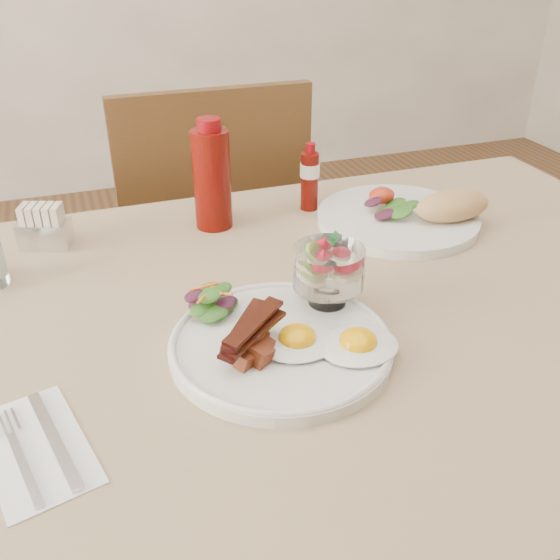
% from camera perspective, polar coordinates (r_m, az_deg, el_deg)
% --- Properties ---
extents(table, '(1.33, 0.88, 0.75)m').
position_cam_1_polar(table, '(0.93, 2.88, -6.97)').
color(table, '#56391B').
rests_on(table, ground).
extents(chair_far, '(0.42, 0.42, 0.93)m').
position_cam_1_polar(chair_far, '(1.54, -6.50, 3.07)').
color(chair_far, '#56391B').
rests_on(chair_far, ground).
extents(main_plate, '(0.28, 0.28, 0.02)m').
position_cam_1_polar(main_plate, '(0.78, 0.08, -6.01)').
color(main_plate, silver).
rests_on(main_plate, table).
extents(fried_eggs, '(0.18, 0.14, 0.03)m').
position_cam_1_polar(fried_eggs, '(0.77, 4.37, -5.62)').
color(fried_eggs, silver).
rests_on(fried_eggs, main_plate).
extents(bacon_potato_pile, '(0.10, 0.09, 0.05)m').
position_cam_1_polar(bacon_potato_pile, '(0.74, -2.67, -5.48)').
color(bacon_potato_pile, maroon).
rests_on(bacon_potato_pile, main_plate).
extents(side_salad, '(0.08, 0.08, 0.04)m').
position_cam_1_polar(side_salad, '(0.82, -6.23, -2.05)').
color(side_salad, '#1E5115').
rests_on(side_salad, main_plate).
extents(fruit_cup, '(0.10, 0.10, 0.10)m').
position_cam_1_polar(fruit_cup, '(0.83, 4.44, 1.12)').
color(fruit_cup, white).
rests_on(fruit_cup, main_plate).
extents(second_plate, '(0.29, 0.29, 0.07)m').
position_cam_1_polar(second_plate, '(1.13, 11.84, 5.91)').
color(second_plate, silver).
rests_on(second_plate, table).
extents(ketchup_bottle, '(0.07, 0.07, 0.19)m').
position_cam_1_polar(ketchup_bottle, '(1.08, -6.24, 9.30)').
color(ketchup_bottle, '#5A0A05').
rests_on(ketchup_bottle, table).
extents(hot_sauce_bottle, '(0.04, 0.04, 0.13)m').
position_cam_1_polar(hot_sauce_bottle, '(1.15, 2.73, 9.32)').
color(hot_sauce_bottle, '#5A0A05').
rests_on(hot_sauce_bottle, table).
extents(sugar_caddy, '(0.09, 0.07, 0.07)m').
position_cam_1_polar(sugar_caddy, '(1.09, -20.77, 4.41)').
color(sugar_caddy, silver).
rests_on(sugar_caddy, table).
extents(napkin_cutlery, '(0.13, 0.19, 0.01)m').
position_cam_1_polar(napkin_cutlery, '(0.71, -21.32, -14.03)').
color(napkin_cutlery, white).
rests_on(napkin_cutlery, table).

